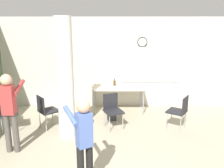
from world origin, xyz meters
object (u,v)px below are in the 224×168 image
at_px(chair_by_left_wall, 5,111).
at_px(folding_table, 119,89).
at_px(person_playing_front, 84,138).
at_px(bottle_on_table, 114,83).
at_px(chair_mid_room, 180,110).
at_px(person_watching_back, 10,107).
at_px(chair_near_pillar, 46,109).
at_px(chair_table_front, 112,108).

bearing_deg(chair_by_left_wall, folding_table, 25.64).
relative_size(folding_table, person_playing_front, 1.00).
distance_m(bottle_on_table, chair_mid_room, 2.21).
distance_m(person_playing_front, person_watching_back, 2.05).
bearing_deg(bottle_on_table, chair_near_pillar, -141.55).
bearing_deg(bottle_on_table, folding_table, -52.68).
bearing_deg(chair_table_front, chair_mid_room, -3.89).
xyz_separation_m(chair_table_front, person_watching_back, (-2.11, -1.21, 0.48)).
xyz_separation_m(bottle_on_table, person_playing_front, (-0.54, -3.80, 0.08)).
bearing_deg(chair_table_front, chair_near_pillar, -178.26).
distance_m(bottle_on_table, person_watching_back, 3.37).
height_order(folding_table, chair_near_pillar, chair_near_pillar).
relative_size(chair_mid_room, chair_by_left_wall, 1.00).
bearing_deg(chair_by_left_wall, chair_mid_room, 0.96).
bearing_deg(person_watching_back, chair_table_front, 29.92).
relative_size(folding_table, chair_near_pillar, 1.78).
xyz_separation_m(folding_table, person_playing_front, (-0.67, -3.64, 0.21)).
distance_m(folding_table, person_watching_back, 3.34).
height_order(chair_mid_room, person_playing_front, person_playing_front).
relative_size(chair_by_left_wall, person_watching_back, 0.52).
xyz_separation_m(bottle_on_table, person_watching_back, (-2.18, -2.56, 0.15)).
height_order(chair_table_front, person_watching_back, person_watching_back).
xyz_separation_m(chair_by_left_wall, person_watching_back, (0.55, -1.02, 0.48)).
height_order(chair_near_pillar, chair_table_front, same).
bearing_deg(chair_near_pillar, folding_table, 33.23).
bearing_deg(folding_table, chair_mid_room, -40.98).
xyz_separation_m(chair_near_pillar, chair_table_front, (1.69, 0.05, 0.00)).
bearing_deg(chair_table_front, folding_table, 80.49).
bearing_deg(bottle_on_table, person_watching_back, -130.43).
bearing_deg(folding_table, person_watching_back, -133.89).
relative_size(folding_table, chair_table_front, 1.78).
bearing_deg(chair_table_front, chair_by_left_wall, -175.96).
height_order(folding_table, bottle_on_table, bottle_on_table).
xyz_separation_m(bottle_on_table, chair_near_pillar, (-1.76, -1.40, -0.33)).
xyz_separation_m(chair_mid_room, chair_near_pillar, (-3.38, 0.06, 0.00)).
bearing_deg(chair_near_pillar, chair_table_front, 1.74).
relative_size(chair_near_pillar, person_playing_front, 0.56).
relative_size(bottle_on_table, chair_table_front, 0.25).
bearing_deg(chair_table_front, bottle_on_table, 86.85).
bearing_deg(person_playing_front, chair_table_front, 79.15).
relative_size(bottle_on_table, chair_mid_room, 0.25).
xyz_separation_m(folding_table, chair_mid_room, (1.50, -1.30, -0.19)).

